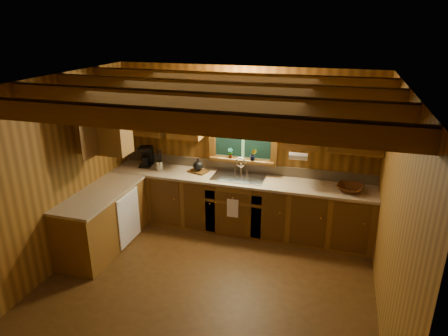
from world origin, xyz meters
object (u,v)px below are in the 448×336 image
Objects in this scene: sink at (238,180)px; cutting_board at (198,171)px; wicker_basket at (350,188)px; coffee_maker at (146,156)px.

cutting_board is (-0.70, 0.05, 0.06)m from sink.
wicker_basket is (1.69, -0.05, 0.09)m from sink.
wicker_basket is at bearing -12.87° from coffee_maker.
sink is 2.39× the size of coffee_maker.
coffee_maker reaches higher than cutting_board.
wicker_basket is (2.39, -0.10, 0.03)m from cutting_board.
sink reaches higher than wicker_basket.
cutting_board is 0.81× the size of wicker_basket.
sink is 1.70m from wicker_basket.
cutting_board is at bearing 177.54° from wicker_basket.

